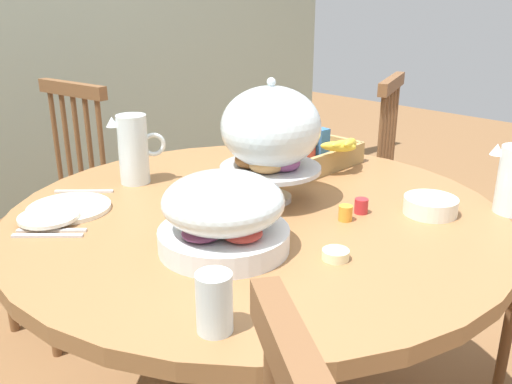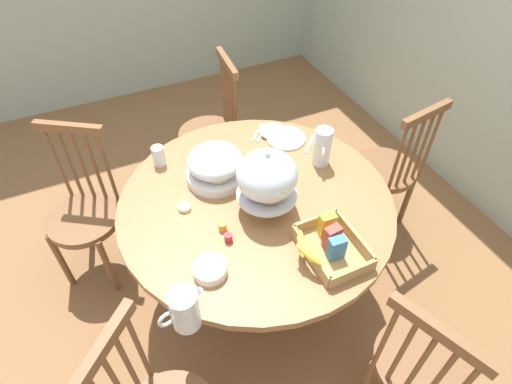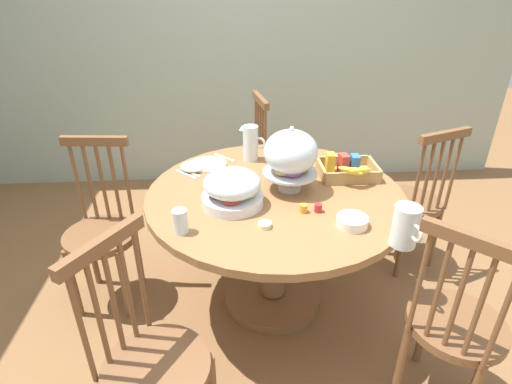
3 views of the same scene
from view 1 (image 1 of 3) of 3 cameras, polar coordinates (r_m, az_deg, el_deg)
dining_table at (r=1.56m, az=-0.00°, el=-8.23°), size 1.33×1.33×0.74m
windsor_chair_by_cabinet at (r=2.43m, az=9.85°, el=-0.41°), size 0.43×0.43×0.97m
windsor_chair_facing_door at (r=2.26m, az=-19.93°, el=-2.97°), size 0.41×0.41×0.97m
pastry_stand_with_dome at (r=1.49m, az=1.53°, el=6.17°), size 0.28×0.28×0.34m
fruit_platter_covered at (r=1.23m, az=-3.39°, el=-2.31°), size 0.30×0.30×0.18m
milk_pitcher at (r=1.71m, az=-12.58°, el=4.06°), size 0.16×0.11×0.21m
cereal_basket at (r=1.86m, az=5.77°, el=4.07°), size 0.32×0.30×0.12m
china_plate_large at (r=1.56m, az=-18.84°, el=-1.59°), size 0.22×0.22×0.01m
china_plate_small at (r=1.49m, az=-20.75°, el=-2.42°), size 0.15×0.15×0.01m
cereal_bowl at (r=1.52m, az=17.67°, el=-1.37°), size 0.14×0.14×0.04m
drinking_glass at (r=0.96m, az=-4.35°, el=-11.39°), size 0.06×0.06×0.11m
butter_dish at (r=1.23m, az=8.35°, el=-6.41°), size 0.06×0.06×0.02m
jam_jar_strawberry at (r=1.48m, az=10.88°, el=-1.43°), size 0.04×0.04×0.04m
jam_jar_apricot at (r=1.43m, az=9.28°, el=-2.17°), size 0.04×0.04×0.04m
table_knife at (r=1.44m, az=-20.46°, el=-3.76°), size 0.13×0.13×0.01m
dinner_fork at (r=1.41m, az=-20.85°, el=-4.25°), size 0.13×0.13×0.01m
soup_spoon at (r=1.69m, az=-17.44°, el=0.07°), size 0.13×0.13×0.01m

